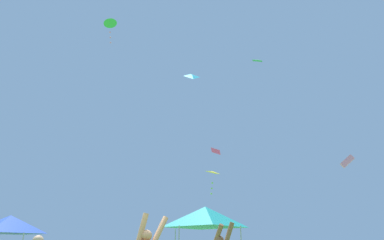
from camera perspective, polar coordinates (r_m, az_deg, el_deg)
The scene contains 8 objects.
canopy_tent_blue at distance 19.59m, azimuth -29.09°, elevation -15.51°, with size 2.72×2.72×2.91m.
canopy_tent_teal at distance 16.81m, azimuth 2.34°, elevation -16.42°, with size 3.07×3.07×3.28m.
kite_green_delta at distance 19.38m, azimuth -13.99°, elevation 15.93°, with size 0.97×0.98×1.34m.
kite_cyan_diamond at distance 26.55m, azimuth 0.00°, elevation 7.71°, with size 1.03×1.20×1.01m.
kite_green_diamond at distance 40.45m, azimuth 11.28°, elevation 10.13°, with size 1.34×1.57×0.78m.
kite_magenta_diamond at distance 30.03m, azimuth 4.17°, elevation -5.33°, with size 1.16×1.11×0.42m.
kite_yellow_diamond at distance 36.68m, azimuth 3.61°, elevation -9.15°, with size 1.78×1.69×2.79m.
kite_pink_box at distance 32.14m, azimuth 25.30°, elevation -6.48°, with size 1.31×0.93×1.12m.
Camera 1 is at (0.14, -6.73, 1.38)m, focal length 30.80 mm.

